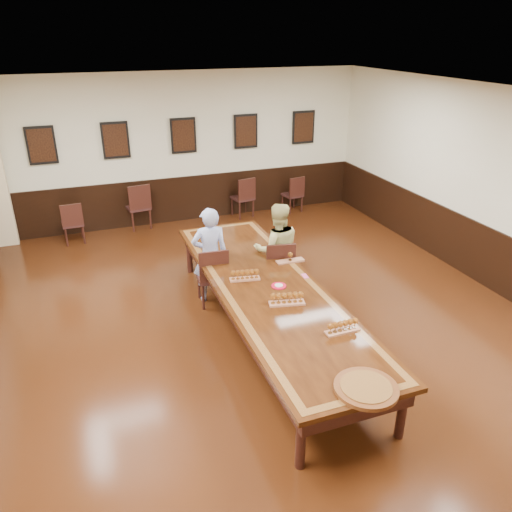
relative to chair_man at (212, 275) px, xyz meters
name	(u,v)px	position (x,y,z in m)	size (l,w,h in m)	color
floor	(268,334)	(0.49, -1.14, -0.49)	(8.00, 10.00, 0.02)	black
ceiling	(271,100)	(0.49, -1.14, 2.73)	(8.00, 10.00, 0.02)	white
wall_back	(183,149)	(0.49, 3.87, 1.12)	(8.00, 0.02, 3.20)	beige
wall_right	(510,196)	(4.50, -1.14, 1.12)	(0.02, 10.00, 3.20)	beige
chair_man	(212,275)	(0.00, 0.00, 0.00)	(0.45, 0.49, 0.97)	#331816
chair_woman	(278,268)	(1.05, -0.14, 0.01)	(0.46, 0.50, 0.98)	#331816
spare_chair_a	(72,222)	(-1.96, 3.34, -0.05)	(0.40, 0.44, 0.86)	#331816
spare_chair_b	(138,206)	(-0.61, 3.71, 0.02)	(0.47, 0.51, 1.00)	#331816
spare_chair_c	(243,197)	(1.74, 3.63, -0.02)	(0.44, 0.47, 0.93)	#331816
spare_chair_d	(292,194)	(2.95, 3.54, -0.05)	(0.40, 0.44, 0.86)	#331816
person_man	(210,255)	(0.01, 0.10, 0.29)	(0.56, 0.37, 1.54)	#506AC9
person_woman	(277,249)	(1.07, -0.04, 0.28)	(0.76, 0.59, 1.53)	#CDC880
pink_phone	(305,276)	(1.09, -1.03, 0.27)	(0.07, 0.14, 0.01)	#DE4A8B
wainscoting	(268,303)	(0.49, -1.14, 0.02)	(8.00, 10.00, 1.00)	black
conference_table	(269,296)	(0.49, -1.14, 0.13)	(1.40, 5.00, 0.76)	black
posters	(183,136)	(0.49, 3.80, 1.42)	(6.14, 0.04, 0.74)	black
flight_a	(245,275)	(0.25, -0.83, 0.34)	(0.44, 0.20, 0.16)	#9A5E40
flight_b	(290,257)	(1.09, -0.50, 0.34)	(0.43, 0.14, 0.16)	#9A5E40
flight_c	(287,299)	(0.54, -1.66, 0.35)	(0.48, 0.24, 0.17)	#9A5E40
flight_d	(343,327)	(0.88, -2.47, 0.34)	(0.42, 0.14, 0.16)	#9A5E40
red_plate_grp	(279,286)	(0.62, -1.18, 0.28)	(0.20, 0.20, 0.03)	red
carved_platter	(366,388)	(0.60, -3.45, 0.29)	(0.79, 0.79, 0.05)	#4F250F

